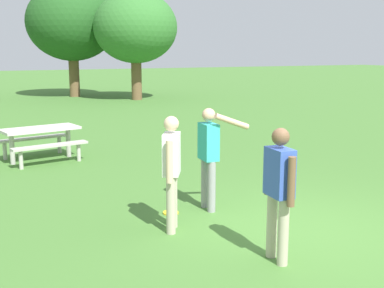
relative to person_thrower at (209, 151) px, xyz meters
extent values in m
plane|color=#447530|center=(0.79, -1.52, -0.96)|extent=(120.00, 120.00, 0.00)
cylinder|color=gray|center=(0.00, 0.13, -0.55)|extent=(0.13, 0.13, 0.82)
cylinder|color=gray|center=(-0.02, -0.13, -0.55)|extent=(0.13, 0.13, 0.82)
cube|color=#33B2AD|center=(-0.01, 0.00, 0.15)|extent=(0.25, 0.39, 0.58)
sphere|color=tan|center=(-0.01, 0.00, 0.57)|extent=(0.21, 0.21, 0.21)
cylinder|color=tan|center=(0.00, 0.26, 0.10)|extent=(0.09, 0.09, 0.58)
cylinder|color=tan|center=(0.24, -0.28, 0.49)|extent=(0.58, 0.13, 0.28)
cylinder|color=#B7AD93|center=(-0.17, -2.23, -0.55)|extent=(0.13, 0.13, 0.82)
cylinder|color=#B7AD93|center=(-0.15, -1.97, -0.55)|extent=(0.13, 0.13, 0.82)
cube|color=#3856B7|center=(-0.16, -2.10, 0.15)|extent=(0.25, 0.39, 0.58)
sphere|color=brown|center=(-0.16, -2.10, 0.57)|extent=(0.21, 0.21, 0.21)
cylinder|color=brown|center=(-0.18, -2.36, 0.10)|extent=(0.09, 0.09, 0.58)
cylinder|color=brown|center=(-0.14, -1.84, 0.10)|extent=(0.09, 0.09, 0.58)
cylinder|color=#B7AD93|center=(-0.84, -0.49, -0.55)|extent=(0.13, 0.13, 0.82)
cylinder|color=#B7AD93|center=(-0.97, -0.72, -0.55)|extent=(0.13, 0.13, 0.82)
cube|color=white|center=(-0.90, -0.60, 0.15)|extent=(0.38, 0.44, 0.58)
sphere|color=beige|center=(-0.90, -0.60, 0.57)|extent=(0.21, 0.21, 0.21)
cylinder|color=beige|center=(-0.78, -0.38, 0.10)|extent=(0.09, 0.09, 0.58)
cylinder|color=beige|center=(-1.03, -0.83, 0.10)|extent=(0.09, 0.09, 0.58)
cylinder|color=yellow|center=(-0.64, 0.07, -0.95)|extent=(0.25, 0.25, 0.03)
cube|color=beige|center=(-1.88, 4.82, -0.22)|extent=(1.82, 1.08, 0.06)
cube|color=#B6B2A8|center=(-1.76, 4.25, -0.52)|extent=(1.72, 0.59, 0.05)
cube|color=#B6B2A8|center=(-1.99, 5.39, -0.52)|extent=(1.72, 0.59, 0.05)
cylinder|color=#B6B2A8|center=(-2.53, 4.69, -0.61)|extent=(0.11, 0.11, 0.71)
cylinder|color=#B6B2A8|center=(-2.41, 4.12, -0.75)|extent=(0.09, 0.09, 0.41)
cylinder|color=#B6B2A8|center=(-2.64, 5.26, -0.75)|extent=(0.09, 0.09, 0.41)
cylinder|color=#B6B2A8|center=(-1.23, 4.95, -0.61)|extent=(0.11, 0.11, 0.71)
cylinder|color=#B6B2A8|center=(-1.11, 4.38, -0.75)|extent=(0.09, 0.09, 0.41)
cylinder|color=#B6B2A8|center=(-1.34, 5.52, -0.75)|extent=(0.09, 0.09, 0.41)
cylinder|color=brown|center=(2.28, 20.43, 0.37)|extent=(0.55, 0.55, 2.66)
ellipsoid|color=#21511E|center=(2.28, 20.43, 3.03)|extent=(4.83, 4.83, 4.11)
cylinder|color=brown|center=(4.80, 17.33, 0.29)|extent=(0.53, 0.53, 2.49)
ellipsoid|color=#33702D|center=(4.80, 17.33, 2.69)|extent=(4.22, 4.22, 3.59)
camera|label=1|loc=(-3.49, -6.69, 1.57)|focal=45.68mm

